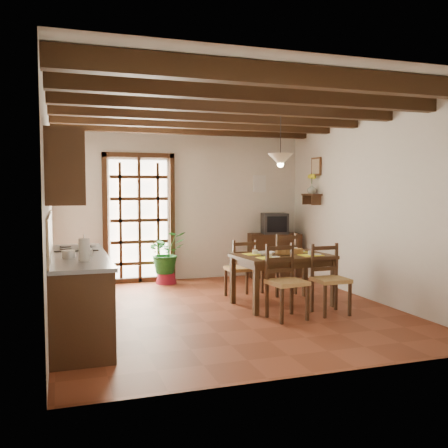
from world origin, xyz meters
name	(u,v)px	position (x,y,z in m)	size (l,w,h in m)	color
ground_plane	(226,310)	(0.00, 0.00, 0.00)	(5.00, 5.00, 0.00)	brown
room_shell	(226,177)	(0.00, 0.00, 1.82)	(4.52, 5.02, 2.81)	silver
ceiling_beams	(226,110)	(0.00, 0.00, 2.69)	(4.50, 4.34, 0.20)	black
french_door	(139,216)	(-0.80, 2.45, 1.18)	(1.26, 0.11, 2.32)	white
kitchen_counter	(78,294)	(-1.96, -0.60, 0.47)	(0.64, 2.25, 1.38)	#311C0F
upper_cabinet	(64,168)	(-2.08, -1.30, 1.85)	(0.35, 0.80, 0.70)	#311C0F
range_hood	(66,182)	(-2.05, -0.05, 1.73)	(0.38, 0.60, 0.54)	white
counter_items	(77,250)	(-1.95, -0.51, 0.96)	(0.50, 1.43, 0.25)	black
dining_table	(283,261)	(0.86, 0.04, 0.63)	(1.40, 0.96, 0.72)	#3B2513
chair_near_left	(286,296)	(0.58, -0.66, 0.30)	(0.49, 0.47, 0.95)	#B1894B
chair_near_right	(330,292)	(1.25, -0.61, 0.29)	(0.42, 0.40, 0.92)	#B1894B
chair_far_left	(241,279)	(0.47, 0.69, 0.28)	(0.43, 0.41, 0.90)	#B1894B
chair_far_right	(279,275)	(1.13, 0.74, 0.30)	(0.55, 0.53, 0.96)	#B1894B
table_setting	(283,255)	(0.86, 0.04, 0.72)	(0.97, 0.64, 0.09)	#FFFC28
table_bowl	(266,253)	(0.62, 0.07, 0.75)	(0.22, 0.22, 0.05)	white
sideboard	(274,255)	(1.70, 2.23, 0.41)	(0.96, 0.43, 0.81)	#311C0F
crt_tv	(275,224)	(1.70, 2.22, 1.00)	(0.53, 0.50, 0.39)	black
fuse_box	(260,184)	(1.50, 2.48, 1.75)	(0.25, 0.03, 0.32)	white
plant_pot	(166,277)	(-0.38, 2.17, 0.11)	(0.36, 0.36, 0.22)	maroon
potted_plant	(166,251)	(-0.38, 2.17, 0.57)	(1.72, 1.47, 1.92)	#144C19
wall_shelf	(312,197)	(2.14, 1.60, 1.51)	(0.20, 0.42, 0.20)	#311C0F
shelf_vase	(312,189)	(2.14, 1.60, 1.65)	(0.15, 0.15, 0.15)	#B2BFB2
shelf_flowers	(312,177)	(2.14, 1.60, 1.86)	(0.14, 0.14, 0.36)	#FFFC28
framed_picture	(316,166)	(2.22, 1.60, 2.05)	(0.03, 0.32, 0.32)	brown
pendant_lamp	(280,159)	(0.86, 0.14, 2.08)	(0.36, 0.36, 0.84)	black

